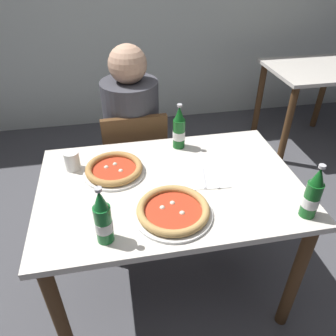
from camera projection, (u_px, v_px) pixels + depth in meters
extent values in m
plane|color=#4C4C51|center=(170.00, 282.00, 1.94)|extent=(8.00, 8.00, 0.00)
cube|color=silver|center=(170.00, 185.00, 1.52)|extent=(1.20, 0.80, 0.03)
cylinder|color=brown|center=(60.00, 319.00, 1.38)|extent=(0.06, 0.06, 0.72)
cylinder|color=brown|center=(295.00, 278.00, 1.55)|extent=(0.06, 0.06, 0.72)
cylinder|color=brown|center=(69.00, 211.00, 1.93)|extent=(0.06, 0.06, 0.72)
cylinder|color=brown|center=(242.00, 189.00, 2.09)|extent=(0.06, 0.06, 0.72)
cube|color=brown|center=(134.00, 161.00, 2.22)|extent=(0.41, 0.41, 0.04)
cube|color=brown|center=(136.00, 148.00, 1.95)|extent=(0.38, 0.04, 0.40)
cylinder|color=brown|center=(155.00, 171.00, 2.52)|extent=(0.04, 0.04, 0.41)
cylinder|color=brown|center=(111.00, 176.00, 2.46)|extent=(0.04, 0.04, 0.41)
cylinder|color=brown|center=(164.00, 199.00, 2.25)|extent=(0.04, 0.04, 0.41)
cylinder|color=brown|center=(114.00, 206.00, 2.19)|extent=(0.04, 0.04, 0.41)
cube|color=#2D3342|center=(136.00, 187.00, 2.33)|extent=(0.32, 0.28, 0.45)
cylinder|color=#3F3F47|center=(132.00, 124.00, 2.04)|extent=(0.34, 0.34, 0.55)
sphere|color=tan|center=(127.00, 64.00, 1.82)|extent=(0.22, 0.22, 0.22)
cube|color=silver|center=(316.00, 69.00, 2.84)|extent=(0.80, 0.70, 0.03)
cylinder|color=brown|center=(287.00, 127.00, 2.78)|extent=(0.06, 0.06, 0.72)
cylinder|color=brown|center=(259.00, 99.00, 3.24)|extent=(0.06, 0.06, 0.72)
cylinder|color=brown|center=(321.00, 94.00, 3.35)|extent=(0.06, 0.06, 0.72)
cylinder|color=white|center=(173.00, 213.00, 1.34)|extent=(0.33, 0.33, 0.01)
cylinder|color=#BC381E|center=(173.00, 211.00, 1.33)|extent=(0.23, 0.23, 0.01)
torus|color=tan|center=(173.00, 209.00, 1.32)|extent=(0.30, 0.30, 0.03)
sphere|color=silver|center=(162.00, 208.00, 1.34)|extent=(0.02, 0.02, 0.02)
sphere|color=silver|center=(182.00, 214.00, 1.32)|extent=(0.02, 0.02, 0.02)
sphere|color=silver|center=(172.00, 203.00, 1.37)|extent=(0.02, 0.02, 0.02)
cylinder|color=white|center=(114.00, 172.00, 1.57)|extent=(0.29, 0.29, 0.01)
cylinder|color=#BC381E|center=(114.00, 170.00, 1.56)|extent=(0.21, 0.21, 0.01)
torus|color=#B78447|center=(114.00, 168.00, 1.56)|extent=(0.27, 0.27, 0.03)
sphere|color=silver|center=(106.00, 168.00, 1.58)|extent=(0.02, 0.02, 0.02)
sphere|color=silver|center=(121.00, 171.00, 1.55)|extent=(0.02, 0.02, 0.02)
sphere|color=silver|center=(115.00, 165.00, 1.60)|extent=(0.02, 0.02, 0.02)
cylinder|color=#14591E|center=(311.00, 200.00, 1.29)|extent=(0.06, 0.06, 0.16)
cone|color=#14591E|center=(319.00, 176.00, 1.22)|extent=(0.05, 0.05, 0.07)
cylinder|color=#B7B7BC|center=(322.00, 166.00, 1.20)|extent=(0.03, 0.03, 0.01)
cylinder|color=white|center=(311.00, 201.00, 1.30)|extent=(0.07, 0.07, 0.04)
cylinder|color=#196B2D|center=(104.00, 224.00, 1.18)|extent=(0.06, 0.06, 0.16)
cone|color=#196B2D|center=(100.00, 199.00, 1.12)|extent=(0.05, 0.05, 0.07)
cylinder|color=#B7B7BC|center=(98.00, 189.00, 1.09)|extent=(0.03, 0.03, 0.01)
cylinder|color=white|center=(104.00, 226.00, 1.19)|extent=(0.07, 0.07, 0.04)
cylinder|color=#14591E|center=(179.00, 134.00, 1.73)|extent=(0.06, 0.06, 0.16)
cone|color=#14591E|center=(179.00, 113.00, 1.66)|extent=(0.05, 0.05, 0.07)
cylinder|color=#B7B7BC|center=(180.00, 105.00, 1.63)|extent=(0.03, 0.03, 0.01)
cylinder|color=white|center=(179.00, 135.00, 1.73)|extent=(0.07, 0.07, 0.04)
cube|color=white|center=(208.00, 177.00, 1.54)|extent=(0.19, 0.19, 0.00)
cube|color=silver|center=(212.00, 176.00, 1.54)|extent=(0.03, 0.19, 0.00)
cube|color=silver|center=(204.00, 177.00, 1.54)|extent=(0.04, 0.17, 0.00)
cylinder|color=white|center=(72.00, 161.00, 1.57)|extent=(0.07, 0.07, 0.09)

